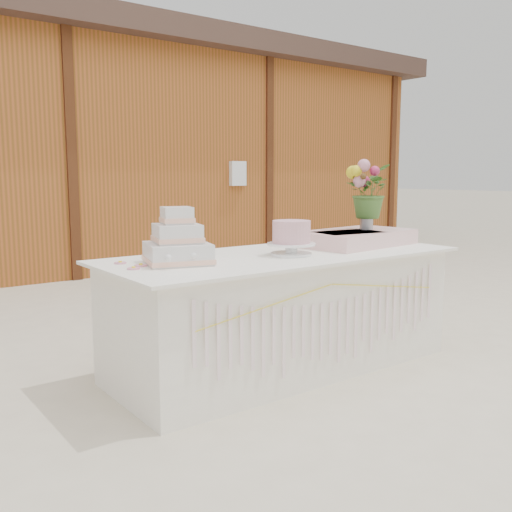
{
  "coord_description": "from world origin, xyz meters",
  "views": [
    {
      "loc": [
        -2.36,
        -2.86,
        1.28
      ],
      "look_at": [
        0.0,
        0.3,
        0.72
      ],
      "focal_mm": 40.0,
      "sensor_mm": 36.0,
      "label": 1
    }
  ],
  "objects": [
    {
      "name": "wedding_cake",
      "position": [
        -0.76,
        0.04,
        0.88
      ],
      "size": [
        0.45,
        0.45,
        0.33
      ],
      "rotation": [
        0.0,
        0.0,
        -0.29
      ],
      "color": "silver",
      "rests_on": "cake_table"
    },
    {
      "name": "flower_vase",
      "position": [
        0.83,
        0.04,
        0.95
      ],
      "size": [
        0.1,
        0.1,
        0.13
      ],
      "primitive_type": "cylinder",
      "color": "#A4A4A8",
      "rests_on": "satin_runner"
    },
    {
      "name": "loose_flowers",
      "position": [
        -1.04,
        0.13,
        0.78
      ],
      "size": [
        0.14,
        0.35,
        0.02
      ],
      "primitive_type": null,
      "rotation": [
        0.0,
        0.0,
        0.01
      ],
      "color": "pink",
      "rests_on": "cake_table"
    },
    {
      "name": "cake_table",
      "position": [
        0.0,
        -0.0,
        0.39
      ],
      "size": [
        2.4,
        1.0,
        0.77
      ],
      "color": "white",
      "rests_on": "ground"
    },
    {
      "name": "bouquet",
      "position": [
        0.83,
        0.04,
        1.21
      ],
      "size": [
        0.47,
        0.47,
        0.4
      ],
      "primitive_type": "imported",
      "rotation": [
        0.0,
        0.0,
        0.73
      ],
      "color": "#406729",
      "rests_on": "flower_vase"
    },
    {
      "name": "ground",
      "position": [
        0.0,
        0.0,
        0.0
      ],
      "size": [
        80.0,
        80.0,
        0.0
      ],
      "primitive_type": "plane",
      "color": "beige",
      "rests_on": "ground"
    },
    {
      "name": "satin_runner",
      "position": [
        0.72,
        0.03,
        0.82
      ],
      "size": [
        0.91,
        0.59,
        0.11
      ],
      "primitive_type": "cube",
      "rotation": [
        0.0,
        0.0,
        0.11
      ],
      "color": "beige",
      "rests_on": "cake_table"
    },
    {
      "name": "pink_cake_stand",
      "position": [
        -0.01,
        -0.09,
        0.89
      ],
      "size": [
        0.31,
        0.31,
        0.22
      ],
      "color": "white",
      "rests_on": "cake_table"
    },
    {
      "name": "barn",
      "position": [
        -0.01,
        5.99,
        1.68
      ],
      "size": [
        12.6,
        4.6,
        3.3
      ],
      "color": "#9A4920",
      "rests_on": "ground"
    }
  ]
}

